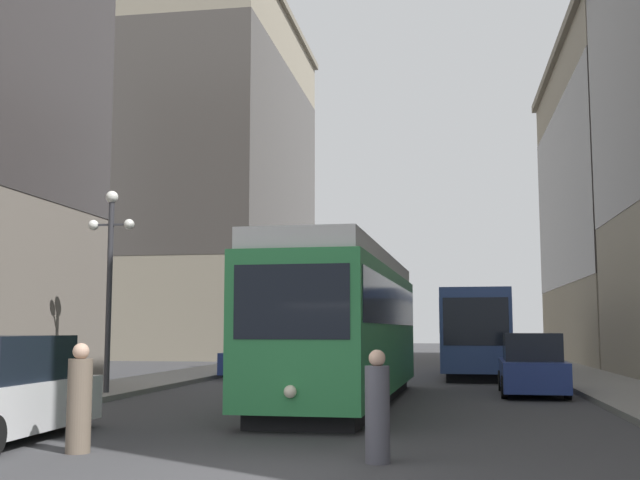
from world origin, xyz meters
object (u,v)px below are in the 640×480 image
object	(u,v)px
pedestrian_crossing_far	(79,401)
lamp_post_left_far	(252,297)
pedestrian_crossing_near	(377,410)
parked_car_left_near	(259,356)
lamp_post_left_near	(110,260)
transit_bus	(475,329)
streetcar	(346,323)
parked_car_right_far	(532,366)

from	to	relation	value
pedestrian_crossing_far	lamp_post_left_far	size ratio (longest dim) A/B	0.34
lamp_post_left_far	pedestrian_crossing_near	bearing A→B (deg)	-71.92
parked_car_left_near	lamp_post_left_near	bearing A→B (deg)	-96.93
transit_bus	pedestrian_crossing_near	world-z (taller)	transit_bus
pedestrian_crossing_far	streetcar	bearing A→B (deg)	19.16
pedestrian_crossing_near	lamp_post_left_far	world-z (taller)	lamp_post_left_far
pedestrian_crossing_near	lamp_post_left_far	xyz separation A→B (m)	(-8.61, 26.37, 2.76)
pedestrian_crossing_near	pedestrian_crossing_far	xyz separation A→B (m)	(-4.73, 0.16, 0.04)
transit_bus	pedestrian_crossing_far	xyz separation A→B (m)	(-6.88, -22.65, -1.15)
streetcar	pedestrian_crossing_near	bearing A→B (deg)	-77.98
transit_bus	pedestrian_crossing_far	world-z (taller)	transit_bus
streetcar	lamp_post_left_far	world-z (taller)	lamp_post_left_far
pedestrian_crossing_near	parked_car_right_far	bearing A→B (deg)	-90.67
parked_car_right_far	lamp_post_left_near	size ratio (longest dim) A/B	0.78
transit_bus	parked_car_left_near	world-z (taller)	transit_bus
pedestrian_crossing_far	lamp_post_left_far	xyz separation A→B (m)	(-3.88, 26.21, 2.72)
parked_car_left_near	pedestrian_crossing_far	world-z (taller)	parked_car_left_near
lamp_post_left_near	lamp_post_left_far	world-z (taller)	lamp_post_left_near
streetcar	parked_car_right_far	world-z (taller)	streetcar
transit_bus	lamp_post_left_far	size ratio (longest dim) A/B	2.32
streetcar	transit_bus	bearing A→B (deg)	76.26
streetcar	parked_car_left_near	distance (m)	12.29
pedestrian_crossing_far	lamp_post_left_near	size ratio (longest dim) A/B	0.30
transit_bus	lamp_post_left_far	xyz separation A→B (m)	(-10.76, 3.56, 1.57)
streetcar	lamp_post_left_near	bearing A→B (deg)	176.13
transit_bus	pedestrian_crossing_near	distance (m)	22.94
streetcar	parked_car_left_near	bearing A→B (deg)	116.11
streetcar	parked_car_left_near	world-z (taller)	streetcar
parked_car_right_far	pedestrian_crossing_far	bearing A→B (deg)	58.51
parked_car_left_near	lamp_post_left_near	world-z (taller)	lamp_post_left_near
transit_bus	pedestrian_crossing_far	distance (m)	23.70
parked_car_right_far	lamp_post_left_far	distance (m)	18.53
parked_car_left_near	streetcar	bearing A→B (deg)	-62.16
parked_car_left_near	parked_car_right_far	size ratio (longest dim) A/B	1.12
parked_car_right_far	pedestrian_crossing_far	size ratio (longest dim) A/B	2.65
pedestrian_crossing_near	lamp_post_left_near	world-z (taller)	lamp_post_left_near
transit_bus	parked_car_left_near	distance (m)	9.32
lamp_post_left_far	parked_car_right_far	bearing A→B (deg)	-48.91
parked_car_right_far	lamp_post_left_near	distance (m)	12.77
pedestrian_crossing_near	lamp_post_left_near	bearing A→B (deg)	-33.66
transit_bus	parked_car_left_near	size ratio (longest dim) A/B	2.33
streetcar	lamp_post_left_near	distance (m)	7.23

